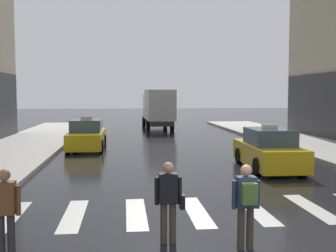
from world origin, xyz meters
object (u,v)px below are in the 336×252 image
at_px(taxi_lead, 269,151).
at_px(pedestrian_with_handbag, 169,197).
at_px(pedestrian_with_backpack, 246,200).
at_px(taxi_second, 87,136).
at_px(box_truck, 158,107).
at_px(pedestrian_plain_coat, 5,208).

height_order(taxi_lead, pedestrian_with_handbag, taxi_lead).
relative_size(pedestrian_with_backpack, pedestrian_with_handbag, 1.00).
bearing_deg(taxi_lead, taxi_second, 139.34).
height_order(taxi_lead, taxi_second, same).
xyz_separation_m(taxi_second, box_truck, (4.95, 12.83, 1.13)).
xyz_separation_m(box_truck, pedestrian_plain_coat, (-5.06, -27.88, -0.91)).
height_order(box_truck, pedestrian_plain_coat, box_truck).
bearing_deg(pedestrian_plain_coat, taxi_second, 89.55).
bearing_deg(pedestrian_with_backpack, taxi_lead, 67.58).
height_order(taxi_second, pedestrian_plain_coat, taxi_second).
distance_m(taxi_second, pedestrian_with_backpack, 15.71).
xyz_separation_m(pedestrian_with_handbag, pedestrian_plain_coat, (-3.03, -0.45, 0.01)).
height_order(box_truck, pedestrian_with_handbag, box_truck).
bearing_deg(box_truck, pedestrian_with_handbag, -94.23).
distance_m(taxi_lead, pedestrian_with_backpack, 9.07).
distance_m(box_truck, pedestrian_with_backpack, 27.95).
relative_size(taxi_second, box_truck, 0.60).
bearing_deg(pedestrian_with_backpack, box_truck, 88.79).
xyz_separation_m(pedestrian_with_backpack, pedestrian_plain_coat, (-4.47, 0.05, -0.03)).
xyz_separation_m(taxi_second, pedestrian_with_backpack, (4.35, -15.09, 0.25)).
distance_m(pedestrian_with_backpack, pedestrian_with_handbag, 1.52).
bearing_deg(pedestrian_plain_coat, pedestrian_with_handbag, 8.41).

